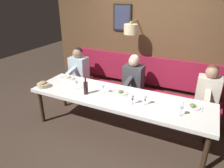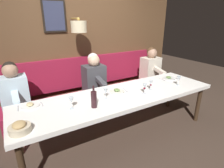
% 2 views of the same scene
% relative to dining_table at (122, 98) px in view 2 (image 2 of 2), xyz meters
% --- Properties ---
extents(ground_plane, '(12.00, 12.00, 0.00)m').
position_rel_dining_table_xyz_m(ground_plane, '(0.00, 0.00, -0.68)').
color(ground_plane, '#423328').
extents(dining_table, '(0.90, 3.16, 0.74)m').
position_rel_dining_table_xyz_m(dining_table, '(0.00, 0.00, 0.00)').
color(dining_table, white).
rests_on(dining_table, ground_plane).
extents(banquette_bench, '(0.52, 3.36, 0.45)m').
position_rel_dining_table_xyz_m(banquette_bench, '(0.89, 0.00, -0.46)').
color(banquette_bench, maroon).
rests_on(banquette_bench, ground_plane).
extents(back_wall_panel, '(0.59, 4.56, 2.90)m').
position_rel_dining_table_xyz_m(back_wall_panel, '(1.46, 0.01, 0.68)').
color(back_wall_panel, brown).
rests_on(back_wall_panel, ground_plane).
extents(diner_nearest, '(0.60, 0.40, 0.79)m').
position_rel_dining_table_xyz_m(diner_nearest, '(0.88, -1.39, 0.13)').
color(diner_nearest, beige).
rests_on(diner_nearest, banquette_bench).
extents(diner_near, '(0.60, 0.40, 0.79)m').
position_rel_dining_table_xyz_m(diner_near, '(0.88, 0.05, 0.13)').
color(diner_near, '#3D3D42').
rests_on(diner_near, banquette_bench).
extents(diner_middle, '(0.60, 0.40, 0.79)m').
position_rel_dining_table_xyz_m(diner_middle, '(0.88, 1.42, 0.13)').
color(diner_middle, silver).
rests_on(diner_middle, banquette_bench).
extents(place_setting_0, '(0.24, 0.32, 0.05)m').
position_rel_dining_table_xyz_m(place_setting_0, '(0.12, 0.01, 0.07)').
color(place_setting_0, silver).
rests_on(place_setting_0, dining_table).
extents(place_setting_1, '(0.24, 0.31, 0.05)m').
position_rel_dining_table_xyz_m(place_setting_1, '(0.16, -1.19, 0.07)').
color(place_setting_1, silver).
rests_on(place_setting_1, dining_table).
extents(place_setting_2, '(0.24, 0.31, 0.05)m').
position_rel_dining_table_xyz_m(place_setting_2, '(0.28, 1.27, 0.07)').
color(place_setting_2, white).
rests_on(place_setting_2, dining_table).
extents(wine_glass_0, '(0.07, 0.07, 0.16)m').
position_rel_dining_table_xyz_m(wine_glass_0, '(-0.06, 0.81, 0.17)').
color(wine_glass_0, silver).
rests_on(wine_glass_0, dining_table).
extents(wine_glass_1, '(0.07, 0.07, 0.16)m').
position_rel_dining_table_xyz_m(wine_glass_1, '(-0.15, -0.32, 0.17)').
color(wine_glass_1, silver).
rests_on(wine_glass_1, dining_table).
extents(wine_glass_2, '(0.07, 0.07, 0.16)m').
position_rel_dining_table_xyz_m(wine_glass_2, '(-0.09, -0.51, 0.17)').
color(wine_glass_2, silver).
rests_on(wine_glass_2, dining_table).
extents(wine_glass_3, '(0.07, 0.07, 0.16)m').
position_rel_dining_table_xyz_m(wine_glass_3, '(-0.17, -1.06, 0.17)').
color(wine_glass_3, silver).
rests_on(wine_glass_3, dining_table).
extents(wine_glass_4, '(0.07, 0.07, 0.16)m').
position_rel_dining_table_xyz_m(wine_glass_4, '(-0.01, 0.29, 0.17)').
color(wine_glass_4, silver).
rests_on(wine_glass_4, dining_table).
extents(wine_bottle, '(0.08, 0.08, 0.30)m').
position_rel_dining_table_xyz_m(wine_bottle, '(-0.17, 0.55, 0.17)').
color(wine_bottle, '#33191E').
rests_on(wine_bottle, dining_table).
extents(bread_bowl, '(0.22, 0.22, 0.12)m').
position_rel_dining_table_xyz_m(bread_bowl, '(-0.28, 1.43, 0.11)').
color(bread_bowl, beige).
rests_on(bread_bowl, dining_table).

